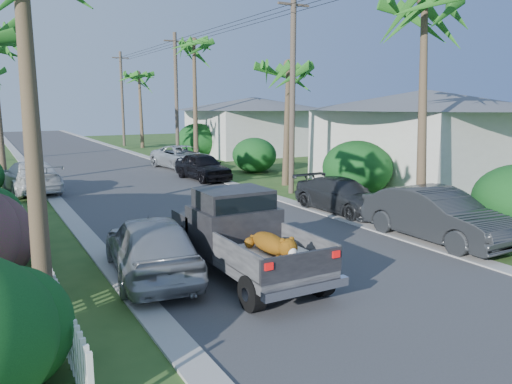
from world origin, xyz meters
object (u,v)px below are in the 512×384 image
palm_r_b (287,66)px  utility_pole_b (292,93)px  pickup_truck (239,233)px  utility_pole_c (176,97)px  palm_r_c (194,43)px  house_right_near (423,141)px  parked_car_ln (151,246)px  utility_pole_d (122,98)px  parked_car_lf (30,177)px  palm_r_a (429,2)px  parked_car_rn (436,216)px  parked_car_rm (342,196)px  house_right_far (254,128)px  parked_car_rf (203,167)px  parked_car_rd (182,158)px  palm_r_d (139,74)px

palm_r_b → utility_pole_b: bearing=-116.6°
pickup_truck → utility_pole_c: bearing=73.1°
palm_r_c → house_right_near: bearing=-64.1°
palm_r_b → parked_car_ln: bearing=-135.7°
utility_pole_c → utility_pole_d: same height
parked_car_lf → palm_r_a: 18.49m
palm_r_c → house_right_near: palm_r_c is taller
parked_car_rn → parked_car_rm: bearing=88.4°
palm_r_a → utility_pole_c: bearing=91.8°
house_right_near → house_right_far: (0.00, 18.00, -0.10)m
palm_r_b → house_right_near: bearing=-25.1°
parked_car_rf → house_right_far: bearing=45.7°
utility_pole_c → utility_pole_d: (0.00, 15.00, 0.00)m
palm_r_a → house_right_near: (6.70, 6.00, -5.20)m
palm_r_b → house_right_near: palm_r_b is taller
palm_r_a → parked_car_ln: bearing=-174.6°
palm_r_b → utility_pole_b: 2.61m
parked_car_ln → parked_car_lf: bearing=-77.1°
parked_car_ln → pickup_truck: bearing=167.1°
parked_car_rn → palm_r_c: bearing=86.5°
palm_r_a → house_right_far: palm_r_a is taller
parked_car_ln → house_right_far: size_ratio=0.50×
parked_car_rn → utility_pole_d: bearing=88.8°
parked_car_rd → parked_car_lf: parked_car_lf is taller
parked_car_rf → parked_car_rd: (0.70, 4.91, 0.00)m
palm_r_b → palm_r_a: bearing=-91.9°
parked_car_rf → house_right_far: 14.71m
parked_car_rf → palm_r_a: palm_r_a is taller
parked_car_lf → utility_pole_d: size_ratio=0.57×
parked_car_rm → utility_pole_b: utility_pole_b is taller
parked_car_rf → palm_r_c: bearing=65.9°
house_right_far → utility_pole_d: 15.16m
pickup_truck → parked_car_rn: size_ratio=1.05×
house_right_far → utility_pole_b: bearing=-113.5°
parked_car_rf → palm_r_a: 14.67m
palm_r_a → palm_r_d: palm_r_a is taller
palm_r_c → house_right_near: size_ratio=1.04×
parked_car_rm → parked_car_lf: bearing=131.5°
palm_r_c → utility_pole_b: 13.48m
house_right_near → house_right_far: 18.00m
utility_pole_d → house_right_far: bearing=-60.4°
parked_car_rd → parked_car_ln: 20.22m
house_right_far → parked_car_rf: bearing=-129.9°
parked_car_rm → house_right_far: 22.93m
parked_car_rf → parked_car_lf: (-8.60, 0.25, 0.02)m
parked_car_lf → house_right_near: 19.38m
pickup_truck → parked_car_rn: pickup_truck is taller
pickup_truck → palm_r_b: 14.34m
utility_pole_b → utility_pole_d: same height
palm_r_c → utility_pole_b: bearing=-92.6°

